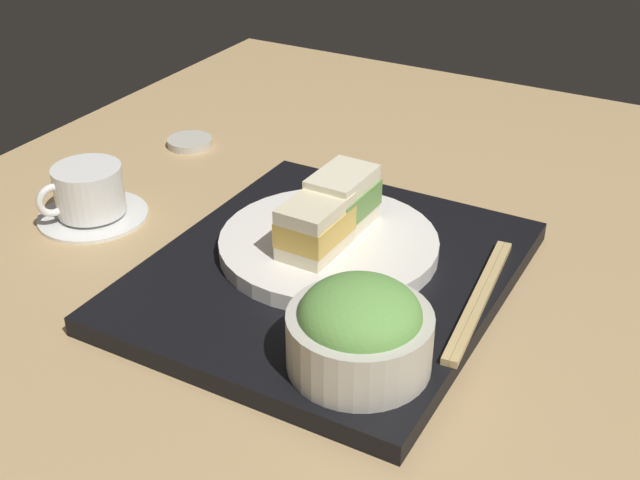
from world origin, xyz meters
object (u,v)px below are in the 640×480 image
Objects in this scene: sandwich_near at (315,226)px; small_sauce_dish at (190,142)px; sandwich_plate at (329,245)px; salad_bowl at (360,329)px; sandwich_far at (342,200)px; coffee_cup at (89,195)px; chopsticks_pair at (480,298)px.

small_sauce_dish is at bearing 56.17° from sandwich_near.
salad_bowl reaches higher than sandwich_plate.
sandwich_near is 1.24× the size of small_sauce_dish.
sandwich_far is 0.62× the size of coffee_cup.
coffee_cup is at bearing 93.29° from chopsticks_pair.
sandwich_near reaches higher than chopsticks_pair.
salad_bowl reaches higher than sandwich_near.
chopsticks_pair is (13.54, -5.60, -3.21)cm from salad_bowl.
sandwich_far is 17.26cm from chopsticks_pair.
salad_bowl reaches higher than small_sauce_dish.
sandwich_near is 16.89cm from chopsticks_pair.
salad_bowl is 40.87cm from coffee_cup.
sandwich_plate is 2.88× the size of sandwich_far.
sandwich_plate is at bearing 86.53° from chopsticks_pair.
sandwich_plate is at bearing -120.17° from small_sauce_dish.
sandwich_plate reaches higher than chopsticks_pair.
chopsticks_pair is at bearing -111.88° from small_sauce_dish.
salad_bowl is 15.00cm from chopsticks_pair.
coffee_cup is at bearing 74.41° from salad_bowl.
sandwich_far is at bearing -0.38° from sandwich_plate.
chopsticks_pair is at bearing -86.71° from coffee_cup.
salad_bowl reaches higher than coffee_cup.
coffee_cup is 21.82cm from small_sauce_dish.
sandwich_near is 0.36× the size of chopsticks_pair.
sandwich_far is at bearing 31.74° from salad_bowl.
coffee_cup reaches higher than chopsticks_pair.
coffee_cup is (-0.83, 28.56, -3.48)cm from sandwich_near.
sandwich_near is 0.97× the size of sandwich_far.
chopsticks_pair is (-3.73, -16.29, -4.30)cm from sandwich_far.
salad_bowl is at bearing -137.71° from sandwich_near.
salad_bowl is at bearing -143.62° from sandwich_plate.
sandwich_near is at bearing 179.62° from sandwich_plate.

